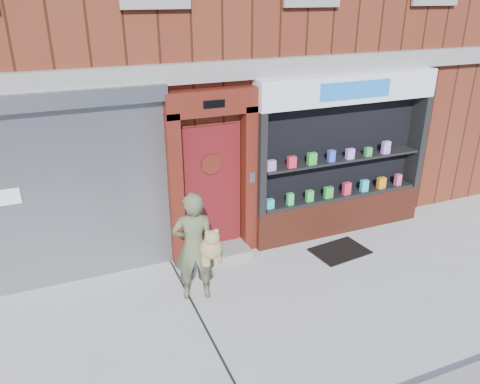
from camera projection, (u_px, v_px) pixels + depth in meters
ground at (304, 302)px, 7.00m from camera, size 80.00×80.00×0.00m
building at (180, 5)px, 10.51m from camera, size 12.00×8.16×8.00m
shutter_bay at (67, 180)px, 6.90m from camera, size 3.10×0.30×3.04m
red_door_bay at (213, 177)px, 7.74m from camera, size 1.52×0.58×2.90m
pharmacy_bay at (341, 163)px, 8.61m from camera, size 3.50×0.41×3.00m
woman at (196, 247)px, 6.79m from camera, size 0.73×0.60×1.71m
doormat at (340, 251)px, 8.35m from camera, size 1.03×0.78×0.02m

